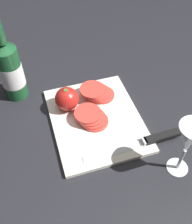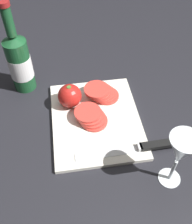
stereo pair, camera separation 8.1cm
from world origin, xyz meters
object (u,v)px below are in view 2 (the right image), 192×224
at_px(wine_glass, 181,152).
at_px(whole_tomato, 70,96).
at_px(knife, 148,146).
at_px(tomato_slice_stack_far, 102,93).
at_px(tomato_slice_stack_near, 91,117).
at_px(wine_bottle, 19,62).

relative_size(wine_glass, whole_tomato, 2.33).
xyz_separation_m(knife, tomato_slice_stack_far, (-0.23, -0.10, 0.01)).
bearing_deg(tomato_slice_stack_near, knife, 49.41).
xyz_separation_m(wine_glass, tomato_slice_stack_far, (-0.32, -0.13, -0.10)).
xyz_separation_m(wine_bottle, tomato_slice_stack_far, (0.11, 0.26, -0.08)).
height_order(wine_bottle, tomato_slice_stack_near, wine_bottle).
bearing_deg(knife, whole_tomato, -45.87).
distance_m(wine_glass, knife, 0.15).
relative_size(wine_glass, knife, 0.60).
xyz_separation_m(whole_tomato, tomato_slice_stack_far, (-0.02, 0.11, -0.02)).
xyz_separation_m(wine_bottle, whole_tomato, (0.13, 0.15, -0.06)).
distance_m(whole_tomato, knife, 0.29).
height_order(wine_glass, knife, wine_glass).
bearing_deg(tomato_slice_stack_far, knife, 23.89).
height_order(wine_glass, whole_tomato, wine_glass).
xyz_separation_m(whole_tomato, tomato_slice_stack_near, (0.08, 0.06, -0.02)).
relative_size(wine_bottle, tomato_slice_stack_far, 2.67).
bearing_deg(tomato_slice_stack_near, whole_tomato, -143.38).
bearing_deg(knife, tomato_slice_stack_far, -67.17).
bearing_deg(wine_glass, tomato_slice_stack_near, -140.84).
relative_size(whole_tomato, knife, 0.26).
xyz_separation_m(wine_glass, knife, (-0.10, -0.03, -0.11)).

